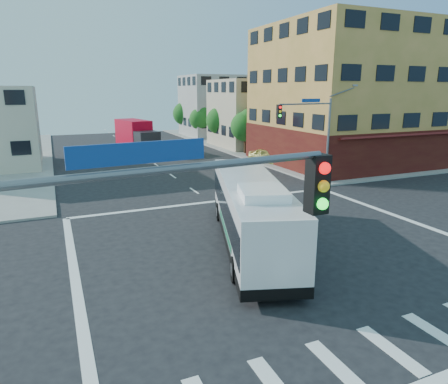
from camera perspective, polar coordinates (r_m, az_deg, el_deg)
name	(u,v)px	position (r m, az deg, el deg)	size (l,w,h in m)	color
ground	(281,250)	(19.98, 8.19, -8.24)	(120.00, 120.00, 0.00)	black
sidewalk_ne	(355,139)	(68.05, 18.23, 7.27)	(50.00, 50.00, 0.15)	gray
corner_building_ne	(355,107)	(45.34, 18.18, 11.46)	(18.10, 15.44, 14.00)	#D4954C
building_east_near	(260,113)	(56.48, 5.15, 11.13)	(12.06, 10.06, 9.00)	tan
building_east_far	(221,106)	(69.09, -0.48, 12.18)	(12.06, 10.06, 10.00)	#A0A09B
signal_mast_ne	(313,125)	(32.46, 12.54, 9.34)	(7.91, 1.13, 8.07)	slate
signal_mast_sw	(127,292)	(5.72, -13.70, -13.66)	(7.91, 1.01, 8.07)	slate
street_tree_a	(246,125)	(48.85, 3.22, 9.59)	(3.60, 3.60, 5.53)	#362413
street_tree_b	(221,119)	(56.09, -0.48, 10.39)	(3.80, 3.80, 5.79)	#362413
street_tree_c	(201,118)	(63.54, -3.33, 10.57)	(3.40, 3.40, 5.29)	#362413
street_tree_d	(185,112)	(71.08, -5.59, 11.27)	(4.00, 4.00, 6.03)	#362413
transit_bus	(251,210)	(19.93, 3.82, -2.64)	(6.41, 12.73, 3.71)	black
box_truck	(137,137)	(51.77, -12.34, 7.70)	(4.16, 9.14, 3.97)	black
parked_car	(268,156)	(43.19, 6.25, 5.13)	(1.81, 4.51, 1.54)	#D8CF5E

